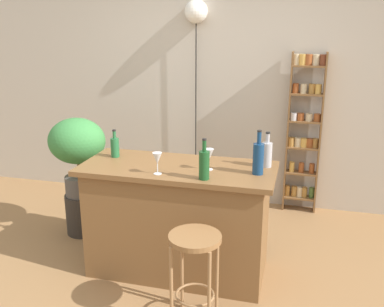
% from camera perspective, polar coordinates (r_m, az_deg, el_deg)
% --- Properties ---
extents(ground, '(12.00, 12.00, 0.00)m').
position_cam_1_polar(ground, '(3.53, -3.20, -17.43)').
color(ground, olive).
extents(back_wall, '(6.40, 0.10, 2.80)m').
position_cam_1_polar(back_wall, '(4.84, 3.68, 9.84)').
color(back_wall, '#BCB2A3').
rests_on(back_wall, ground).
extents(kitchen_counter, '(1.52, 0.67, 0.91)m').
position_cam_1_polar(kitchen_counter, '(3.55, -1.83, -8.63)').
color(kitchen_counter, brown).
rests_on(kitchen_counter, ground).
extents(bar_stool, '(0.35, 0.35, 0.66)m').
position_cam_1_polar(bar_stool, '(2.94, 0.38, -13.59)').
color(bar_stool, '#997047').
rests_on(bar_stool, ground).
extents(spice_shelf, '(0.35, 0.14, 1.71)m').
position_cam_1_polar(spice_shelf, '(4.70, 14.59, 3.19)').
color(spice_shelf, brown).
rests_on(spice_shelf, ground).
extents(plant_stool, '(0.32, 0.32, 0.40)m').
position_cam_1_polar(plant_stool, '(4.40, -14.24, -7.66)').
color(plant_stool, '#2D2823').
rests_on(plant_stool, ground).
extents(potted_plant, '(0.54, 0.48, 0.75)m').
position_cam_1_polar(potted_plant, '(4.17, -14.90, 0.92)').
color(potted_plant, '#514C47').
rests_on(potted_plant, plant_stool).
extents(bottle_soda_blue, '(0.07, 0.07, 0.23)m').
position_cam_1_polar(bottle_soda_blue, '(3.64, -10.13, 0.88)').
color(bottle_soda_blue, '#236638').
rests_on(bottle_soda_blue, kitchen_counter).
extents(bottle_olive_oil, '(0.08, 0.08, 0.28)m').
position_cam_1_polar(bottle_olive_oil, '(3.38, 9.85, -0.03)').
color(bottle_olive_oil, '#B2B2B7').
rests_on(bottle_olive_oil, kitchen_counter).
extents(bottle_spirits_clear, '(0.08, 0.08, 0.33)m').
position_cam_1_polar(bottle_spirits_clear, '(3.20, 8.74, -0.55)').
color(bottle_spirits_clear, navy).
rests_on(bottle_spirits_clear, kitchen_counter).
extents(bottle_wine_red, '(0.08, 0.08, 0.30)m').
position_cam_1_polar(bottle_wine_red, '(3.06, 1.61, -1.41)').
color(bottle_wine_red, '#194C23').
rests_on(bottle_wine_red, kitchen_counter).
extents(wine_glass_left, '(0.07, 0.07, 0.16)m').
position_cam_1_polar(wine_glass_left, '(3.17, -4.61, -0.71)').
color(wine_glass_left, silver).
rests_on(wine_glass_left, kitchen_counter).
extents(wine_glass_center, '(0.07, 0.07, 0.16)m').
position_cam_1_polar(wine_glass_center, '(3.26, 2.27, -0.20)').
color(wine_glass_center, silver).
rests_on(wine_glass_center, kitchen_counter).
extents(pendant_globe_light, '(0.25, 0.25, 2.23)m').
position_cam_1_polar(pendant_globe_light, '(4.76, 0.55, 17.98)').
color(pendant_globe_light, black).
rests_on(pendant_globe_light, ground).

